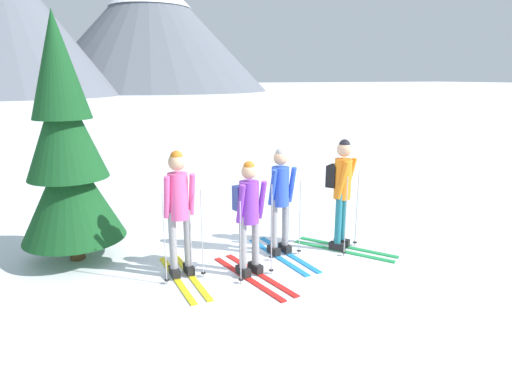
{
  "coord_description": "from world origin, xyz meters",
  "views": [
    {
      "loc": [
        -2.48,
        -5.9,
        2.84
      ],
      "look_at": [
        0.14,
        0.39,
        1.05
      ],
      "focal_mm": 30.91,
      "sensor_mm": 36.0,
      "label": 1
    }
  ],
  "objects_px": {
    "skier_in_pink": "(179,206)",
    "skier_in_purple": "(249,212)",
    "pine_tree_mid": "(67,153)",
    "skier_in_orange": "(342,188)",
    "skier_in_blue": "(280,197)"
  },
  "relations": [
    {
      "from": "skier_in_pink",
      "to": "pine_tree_mid",
      "type": "height_order",
      "value": "pine_tree_mid"
    },
    {
      "from": "skier_in_pink",
      "to": "pine_tree_mid",
      "type": "relative_size",
      "value": 0.49
    },
    {
      "from": "skier_in_purple",
      "to": "skier_in_orange",
      "type": "bearing_deg",
      "value": 10.92
    },
    {
      "from": "skier_in_purple",
      "to": "skier_in_blue",
      "type": "xyz_separation_m",
      "value": [
        0.75,
        0.52,
        0.01
      ]
    },
    {
      "from": "skier_in_pink",
      "to": "skier_in_orange",
      "type": "height_order",
      "value": "skier_in_orange"
    },
    {
      "from": "skier_in_pink",
      "to": "skier_in_blue",
      "type": "distance_m",
      "value": 1.7
    },
    {
      "from": "skier_in_purple",
      "to": "skier_in_orange",
      "type": "distance_m",
      "value": 1.82
    },
    {
      "from": "skier_in_blue",
      "to": "skier_in_pink",
      "type": "bearing_deg",
      "value": -174.06
    },
    {
      "from": "skier_in_blue",
      "to": "pine_tree_mid",
      "type": "xyz_separation_m",
      "value": [
        -3.09,
        1.07,
        0.76
      ]
    },
    {
      "from": "skier_in_pink",
      "to": "skier_in_blue",
      "type": "bearing_deg",
      "value": 5.94
    },
    {
      "from": "pine_tree_mid",
      "to": "skier_in_orange",
      "type": "bearing_deg",
      "value": -16.78
    },
    {
      "from": "skier_in_orange",
      "to": "pine_tree_mid",
      "type": "distance_m",
      "value": 4.35
    },
    {
      "from": "skier_in_pink",
      "to": "skier_in_purple",
      "type": "distance_m",
      "value": 1.0
    },
    {
      "from": "skier_in_pink",
      "to": "pine_tree_mid",
      "type": "xyz_separation_m",
      "value": [
        -1.4,
        1.24,
        0.66
      ]
    },
    {
      "from": "skier_in_blue",
      "to": "skier_in_orange",
      "type": "xyz_separation_m",
      "value": [
        1.03,
        -0.17,
        0.1
      ]
    }
  ]
}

